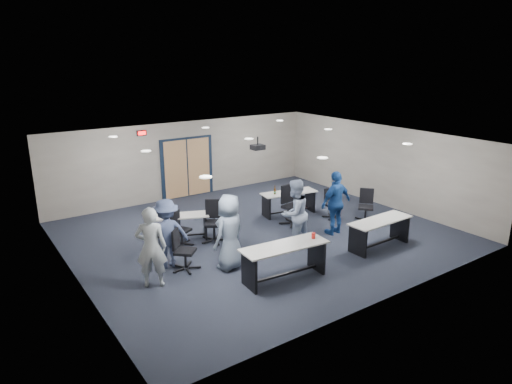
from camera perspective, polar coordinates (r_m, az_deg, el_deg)
floor at (r=13.09m, az=0.37°, el=-5.23°), size 10.00×10.00×0.00m
back_wall at (r=16.42m, az=-8.69°, el=4.04°), size 10.00×0.04×2.70m
front_wall at (r=9.53m, az=16.20°, el=-5.78°), size 10.00×0.04×2.70m
left_wall at (r=10.73m, az=-22.08°, el=-3.82°), size 0.04×9.00×2.70m
right_wall at (r=15.96m, az=15.27°, el=3.28°), size 0.04×9.00×2.70m
ceiling at (r=12.34m, az=0.40°, el=6.48°), size 10.00×9.00×0.04m
double_door at (r=16.46m, az=-8.59°, el=3.00°), size 2.00×0.07×2.20m
exit_sign at (r=15.55m, az=-14.10°, el=7.16°), size 0.32×0.07×0.18m
ceiling_projector at (r=12.97m, az=0.22°, el=5.65°), size 0.35×0.32×0.37m
ceiling_can_lights at (r=12.55m, az=-0.26°, el=6.51°), size 6.24×5.74×0.02m
table_front_left at (r=10.36m, az=3.61°, el=-7.96°), size 2.09×0.85×0.97m
table_front_right at (r=12.46m, az=15.23°, el=-4.42°), size 1.91×0.67×0.77m
table_back_left at (r=12.74m, az=-9.81°, el=-3.84°), size 1.80×1.17×0.69m
table_back_right at (r=14.57m, az=4.08°, el=-0.87°), size 1.88×0.89×1.00m
chair_back_a at (r=12.32m, az=-9.28°, el=-4.58°), size 0.80×0.80×0.93m
chair_back_b at (r=12.44m, az=-5.28°, el=-3.72°), size 0.98×0.98×1.13m
chair_back_c at (r=13.66m, az=4.65°, el=-1.68°), size 0.85×0.85×1.19m
chair_back_d at (r=14.39m, az=9.58°, el=-1.46°), size 0.64×0.64×0.93m
chair_loose_left at (r=10.93m, az=-8.86°, el=-7.13°), size 0.90×0.90×1.02m
chair_loose_right at (r=14.26m, az=13.58°, el=-1.71°), size 0.89×0.89×1.01m
person_gray at (r=10.17m, az=-12.97°, el=-6.74°), size 0.80×0.71×1.83m
person_plaid at (r=10.75m, az=-3.33°, el=-5.02°), size 1.03×0.84×1.83m
person_lightblue at (r=12.02m, az=4.83°, el=-2.68°), size 0.99×0.82×1.83m
person_navy at (r=13.02m, az=9.95°, el=-1.34°), size 1.09×0.49×1.83m
person_back at (r=11.04m, az=-11.13°, el=-5.11°), size 1.13×0.69×1.69m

